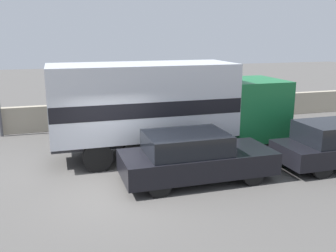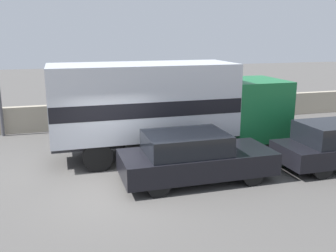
# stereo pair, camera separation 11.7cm
# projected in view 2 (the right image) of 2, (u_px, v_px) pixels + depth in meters

# --- Properties ---
(ground_plane) EXTENTS (80.00, 80.00, 0.00)m
(ground_plane) POSITION_uv_depth(u_px,v_px,m) (121.00, 191.00, 10.36)
(ground_plane) COLOR #514F4C
(stone_wall_backdrop) EXTENTS (60.00, 0.35, 1.15)m
(stone_wall_backdrop) POSITION_uv_depth(u_px,v_px,m) (94.00, 115.00, 17.25)
(stone_wall_backdrop) COLOR #A39984
(stone_wall_backdrop) RESTS_ON ground_plane
(box_truck) EXTENTS (8.37, 2.41, 3.27)m
(box_truck) POSITION_uv_depth(u_px,v_px,m) (166.00, 104.00, 13.11)
(box_truck) COLOR #196B38
(box_truck) RESTS_ON ground_plane
(car_hatchback) EXTENTS (4.50, 1.86, 1.48)m
(car_hatchback) POSITION_uv_depth(u_px,v_px,m) (194.00, 157.00, 10.95)
(car_hatchback) COLOR black
(car_hatchback) RESTS_ON ground_plane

